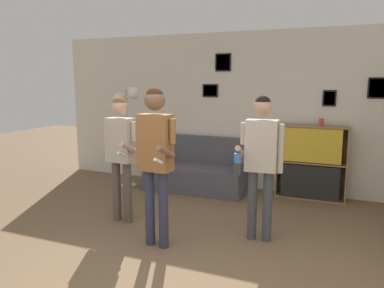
% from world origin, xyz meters
% --- Properties ---
extents(wall_back, '(7.30, 0.08, 2.70)m').
position_xyz_m(wall_back, '(0.01, 3.77, 1.35)').
color(wall_back, silver).
rests_on(wall_back, ground_plane).
extents(couch, '(1.79, 0.80, 0.90)m').
position_xyz_m(couch, '(-0.76, 3.35, 0.29)').
color(couch, '#4C4C56').
rests_on(couch, ground_plane).
extents(bookshelf, '(1.08, 0.30, 1.18)m').
position_xyz_m(bookshelf, '(1.13, 3.55, 0.59)').
color(bookshelf, olive).
rests_on(bookshelf, ground_plane).
extents(floor_lamp, '(0.49, 0.28, 1.77)m').
position_xyz_m(floor_lamp, '(-1.95, 3.04, 1.41)').
color(floor_lamp, '#ADA89E').
rests_on(floor_lamp, ground_plane).
extents(person_player_foreground_left, '(0.50, 0.47, 1.66)m').
position_xyz_m(person_player_foreground_left, '(-1.11, 1.53, 1.02)').
color(person_player_foreground_left, brown).
rests_on(person_player_foreground_left, ground_plane).
extents(person_player_foreground_center, '(0.50, 0.49, 1.80)m').
position_xyz_m(person_player_foreground_center, '(-0.32, 1.02, 1.12)').
color(person_player_foreground_center, '#2D334C').
rests_on(person_player_foreground_center, ground_plane).
extents(person_watcher_holding_cup, '(0.50, 0.43, 1.71)m').
position_xyz_m(person_watcher_holding_cup, '(0.72, 1.64, 1.05)').
color(person_watcher_holding_cup, '#3D4247').
rests_on(person_watcher_holding_cup, ground_plane).
extents(drinking_cup, '(0.07, 0.07, 0.12)m').
position_xyz_m(drinking_cup, '(1.25, 3.55, 1.24)').
color(drinking_cup, red).
rests_on(drinking_cup, bookshelf).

